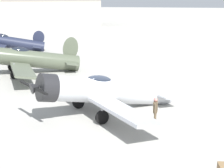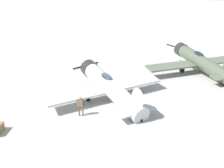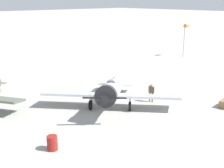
% 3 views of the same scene
% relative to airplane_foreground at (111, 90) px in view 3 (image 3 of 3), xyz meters
% --- Properties ---
extents(ground_plane, '(400.00, 400.00, 0.00)m').
position_rel_airplane_foreground_xyz_m(ground_plane, '(0.33, -0.38, -1.38)').
color(ground_plane, '#A8A59E').
extents(airplane_foreground, '(9.95, 9.44, 3.21)m').
position_rel_airplane_foreground_xyz_m(airplane_foreground, '(0.00, 0.00, 0.00)').
color(airplane_foreground, '#B7BABF').
rests_on(airplane_foreground, ground_plane).
extents(ground_crew_mechanic, '(0.65, 0.24, 1.68)m').
position_rel_airplane_foreground_xyz_m(ground_crew_mechanic, '(-1.74, -3.26, -0.37)').
color(ground_crew_mechanic, brown).
rests_on(ground_crew_mechanic, ground_plane).
extents(fuel_drum, '(0.68, 0.68, 0.92)m').
position_rel_airplane_foreground_xyz_m(fuel_drum, '(-3.16, 7.94, -0.92)').
color(fuel_drum, maroon).
rests_on(fuel_drum, ground_plane).
extents(windsock_mast, '(0.58, 1.81, 5.15)m').
position_rel_airplane_foreground_xyz_m(windsock_mast, '(8.35, -24.38, 3.29)').
color(windsock_mast, gray).
rests_on(windsock_mast, ground_plane).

